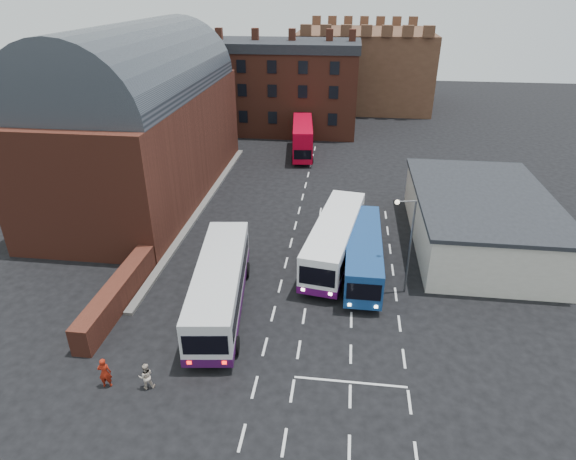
# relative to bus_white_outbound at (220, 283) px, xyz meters

# --- Properties ---
(ground) EXTENTS (180.00, 180.00, 0.00)m
(ground) POSITION_rel_bus_white_outbound_xyz_m (3.44, -2.55, -1.96)
(ground) COLOR black
(railway_station) EXTENTS (12.00, 28.00, 16.00)m
(railway_station) POSITION_rel_bus_white_outbound_xyz_m (-12.06, 18.45, 5.68)
(railway_station) COLOR #602B1E
(railway_station) RESTS_ON ground
(forecourt_wall) EXTENTS (1.20, 10.00, 1.80)m
(forecourt_wall) POSITION_rel_bus_white_outbound_xyz_m (-6.76, -0.55, -1.06)
(forecourt_wall) COLOR #602B1E
(forecourt_wall) RESTS_ON ground
(cream_building) EXTENTS (10.40, 16.40, 4.25)m
(cream_building) POSITION_rel_bus_white_outbound_xyz_m (18.44, 11.45, 0.20)
(cream_building) COLOR beige
(cream_building) RESTS_ON ground
(brick_terrace) EXTENTS (22.00, 10.00, 11.00)m
(brick_terrace) POSITION_rel_bus_white_outbound_xyz_m (-2.56, 43.45, 3.54)
(brick_terrace) COLOR brown
(brick_terrace) RESTS_ON ground
(castle_keep) EXTENTS (22.00, 22.00, 12.00)m
(castle_keep) POSITION_rel_bus_white_outbound_xyz_m (9.44, 63.45, 4.04)
(castle_keep) COLOR brown
(castle_keep) RESTS_ON ground
(bus_white_outbound) EXTENTS (4.28, 12.39, 3.31)m
(bus_white_outbound) POSITION_rel_bus_white_outbound_xyz_m (0.00, 0.00, 0.00)
(bus_white_outbound) COLOR silver
(bus_white_outbound) RESTS_ON ground
(bus_white_inbound) EXTENTS (4.51, 12.21, 3.25)m
(bus_white_inbound) POSITION_rel_bus_white_outbound_xyz_m (7.02, 7.26, -0.03)
(bus_white_inbound) COLOR white
(bus_white_inbound) RESTS_ON ground
(bus_blue) EXTENTS (2.76, 10.78, 2.94)m
(bus_blue) POSITION_rel_bus_white_outbound_xyz_m (9.13, 5.69, -0.22)
(bus_blue) COLOR navy
(bus_blue) RESTS_ON ground
(bus_red_double) EXTENTS (3.33, 10.25, 4.03)m
(bus_red_double) POSITION_rel_bus_white_outbound_xyz_m (2.08, 32.36, 0.18)
(bus_red_double) COLOR red
(bus_red_double) RESTS_ON ground
(street_lamp) EXTENTS (1.40, 0.44, 6.93)m
(street_lamp) POSITION_rel_bus_white_outbound_xyz_m (11.80, 3.40, 2.23)
(street_lamp) COLOR #4C4D50
(street_lamp) RESTS_ON ground
(pedestrian_red) EXTENTS (0.75, 0.59, 1.83)m
(pedestrian_red) POSITION_rel_bus_white_outbound_xyz_m (-4.30, -7.43, -1.04)
(pedestrian_red) COLOR maroon
(pedestrian_red) RESTS_ON ground
(pedestrian_beige) EXTENTS (0.92, 0.84, 1.55)m
(pedestrian_beige) POSITION_rel_bus_white_outbound_xyz_m (-2.14, -7.26, -1.18)
(pedestrian_beige) COLOR beige
(pedestrian_beige) RESTS_ON ground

